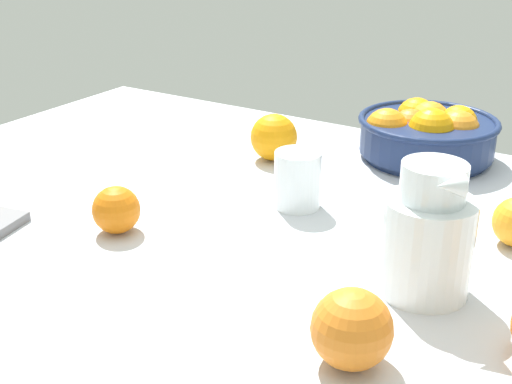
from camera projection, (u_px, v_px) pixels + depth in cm
name	position (u px, v px, depth cm)	size (l,w,h in cm)	color
ground_plane	(245.00, 226.00, 106.37)	(140.17, 99.99, 3.00)	silver
fruit_bowl	(426.00, 133.00, 127.61)	(25.81, 25.81, 10.67)	navy
juice_pitcher	(427.00, 244.00, 83.44)	(11.99, 13.99, 17.74)	white
juice_glass	(298.00, 183.00, 107.90)	(7.42, 7.42, 9.13)	white
loose_orange_1	(352.00, 329.00, 70.82)	(8.68, 8.68, 8.68)	orange
loose_orange_3	(274.00, 137.00, 127.31)	(8.74, 8.74, 8.74)	orange
loose_orange_4	(116.00, 210.00, 99.76)	(7.03, 7.03, 7.03)	orange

